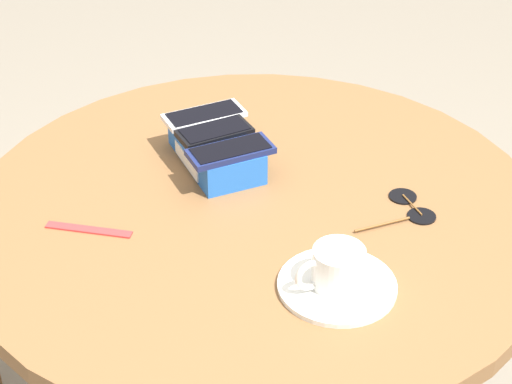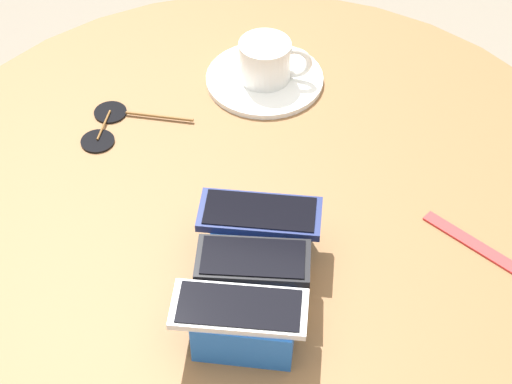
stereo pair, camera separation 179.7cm
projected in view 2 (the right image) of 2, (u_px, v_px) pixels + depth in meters
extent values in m
cylinder|color=#2D2D2D|center=(256.00, 369.00, 1.35)|extent=(0.07, 0.07, 0.71)
cylinder|color=brown|center=(256.00, 211.00, 1.08)|extent=(0.94, 0.94, 0.03)
cube|color=blue|center=(253.00, 278.00, 0.95)|extent=(0.21, 0.12, 0.05)
cube|color=white|center=(301.00, 288.00, 0.95)|extent=(0.11, 0.01, 0.02)
cube|color=silver|center=(239.00, 309.00, 0.88)|extent=(0.08, 0.15, 0.01)
cube|color=black|center=(239.00, 306.00, 0.88)|extent=(0.07, 0.13, 0.00)
cube|color=black|center=(253.00, 261.00, 0.93)|extent=(0.08, 0.13, 0.01)
cube|color=black|center=(253.00, 257.00, 0.92)|extent=(0.07, 0.12, 0.00)
cube|color=navy|center=(260.00, 214.00, 0.97)|extent=(0.08, 0.15, 0.01)
cube|color=black|center=(260.00, 211.00, 0.97)|extent=(0.07, 0.13, 0.00)
cylinder|color=white|center=(265.00, 79.00, 1.23)|extent=(0.17, 0.17, 0.01)
cylinder|color=white|center=(265.00, 60.00, 1.21)|extent=(0.07, 0.07, 0.06)
cylinder|color=tan|center=(265.00, 47.00, 1.19)|extent=(0.06, 0.06, 0.00)
torus|color=white|center=(293.00, 62.00, 1.20)|extent=(0.01, 0.05, 0.05)
cube|color=red|center=(474.00, 244.00, 1.02)|extent=(0.08, 0.13, 0.00)
cylinder|color=black|center=(98.00, 141.00, 1.14)|extent=(0.05, 0.05, 0.00)
cylinder|color=black|center=(110.00, 112.00, 1.18)|extent=(0.05, 0.05, 0.00)
cylinder|color=brown|center=(104.00, 125.00, 1.16)|extent=(0.06, 0.01, 0.00)
cylinder|color=brown|center=(159.00, 116.00, 1.17)|extent=(0.01, 0.10, 0.00)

